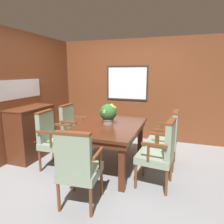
% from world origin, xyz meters
% --- Properties ---
extents(ground_plane, '(14.00, 14.00, 0.00)m').
position_xyz_m(ground_plane, '(0.00, 0.00, 0.00)').
color(ground_plane, gray).
extents(wall_back, '(7.20, 0.08, 2.45)m').
position_xyz_m(wall_back, '(0.00, 1.92, 1.23)').
color(wall_back, brown).
rests_on(wall_back, ground_plane).
extents(wall_left, '(0.08, 7.20, 2.45)m').
position_xyz_m(wall_left, '(-1.70, 0.00, 1.23)').
color(wall_left, brown).
rests_on(wall_left, ground_plane).
extents(dining_table, '(1.07, 1.54, 0.76)m').
position_xyz_m(dining_table, '(0.14, 0.18, 0.66)').
color(dining_table, '#4C2314').
rests_on(dining_table, ground_plane).
extents(chair_right_far, '(0.51, 0.53, 1.02)m').
position_xyz_m(chair_right_far, '(1.09, 0.52, 0.55)').
color(chair_right_far, brown).
rests_on(chair_right_far, ground_plane).
extents(chair_head_near, '(0.55, 0.54, 1.02)m').
position_xyz_m(chair_head_near, '(0.15, -0.98, 0.55)').
color(chair_head_near, brown).
rests_on(chair_head_near, ground_plane).
extents(chair_left_near, '(0.53, 0.54, 1.02)m').
position_xyz_m(chair_left_near, '(-0.78, -0.17, 0.55)').
color(chair_left_near, brown).
rests_on(chair_left_near, ground_plane).
extents(chair_left_far, '(0.50, 0.53, 1.02)m').
position_xyz_m(chair_left_far, '(-0.78, 0.52, 0.55)').
color(chair_left_far, brown).
rests_on(chair_left_far, ground_plane).
extents(chair_right_near, '(0.54, 0.55, 1.02)m').
position_xyz_m(chair_right_near, '(1.05, -0.18, 0.55)').
color(chair_right_near, brown).
rests_on(chair_right_near, ground_plane).
extents(potted_plant, '(0.29, 0.30, 0.37)m').
position_xyz_m(potted_plant, '(0.11, 0.23, 0.96)').
color(potted_plant, gray).
rests_on(potted_plant, dining_table).
extents(sideboard_cabinet, '(0.46, 0.96, 1.00)m').
position_xyz_m(sideboard_cabinet, '(-1.45, 0.10, 0.50)').
color(sideboard_cabinet, '#512816').
rests_on(sideboard_cabinet, ground_plane).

